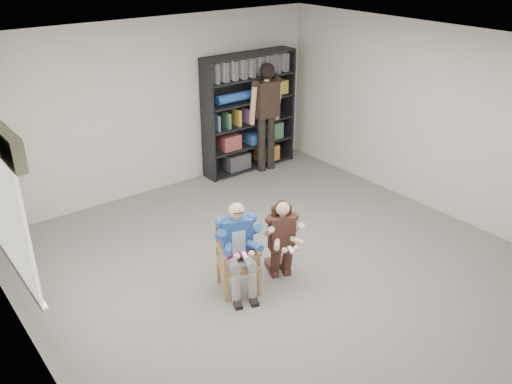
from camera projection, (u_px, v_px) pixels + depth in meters
room_shell at (302, 178)px, 6.18m from camera, size 6.00×7.00×2.80m
floor at (298, 280)px, 6.78m from camera, size 6.00×7.00×0.01m
window_left at (3, 198)px, 5.18m from camera, size 0.16×2.00×1.75m
armchair at (238, 257)px, 6.43m from camera, size 0.66×0.65×0.89m
seated_man at (238, 248)px, 6.37m from camera, size 0.72×0.83×1.16m
kneeling_woman at (282, 240)px, 6.62m from camera, size 0.67×0.83×1.06m
bookshelf at (249, 113)px, 9.62m from camera, size 1.80×0.38×2.10m
standing_man at (266, 119)px, 9.58m from camera, size 0.62×0.37×1.93m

